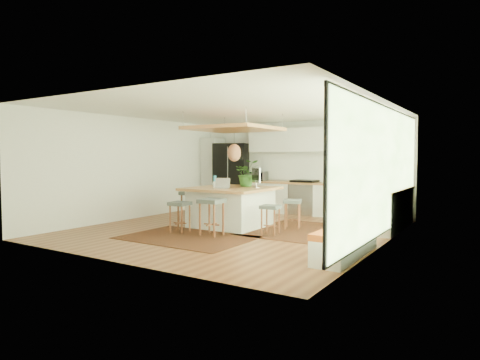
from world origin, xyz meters
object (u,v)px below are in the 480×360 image
Objects in this scene: island at (231,207)px; island_plant at (247,176)px; laptop at (221,183)px; stool_near_right at (212,219)px; stool_near_left at (180,216)px; monitor at (256,176)px; stool_right_front at (270,218)px; fridge at (232,180)px; stool_left_side at (192,209)px; microwave at (259,175)px; stool_right_back at (292,213)px.

island_plant reaches higher than island.
stool_near_right is at bearing -89.54° from laptop.
island is 0.89m from island_plant.
laptop is at bearing -86.79° from island.
monitor is at bearing 57.36° from stool_near_left.
island_plant is at bearing 139.95° from stool_right_front.
stool_near_left is (1.36, -4.13, -0.57)m from fridge.
stool_right_front is at bearing -4.97° from monitor.
stool_left_side is at bearing 143.61° from laptop.
stool_near_right is 4.35m from microwave.
island_plant reaches higher than microwave.
island is at bearing -110.38° from monitor.
stool_right_front is at bearing -60.08° from microwave.
stool_left_side is at bearing -91.13° from fridge.
island is 0.73m from laptop.
stool_left_side is (-2.42, 0.37, 0.00)m from stool_right_front.
stool_near_right is at bearing -83.67° from island_plant.
island is at bearing -72.33° from fridge.
monitor is at bearing 14.25° from stool_left_side.
fridge is 4.64m from stool_right_front.
island_plant reaches higher than monitor.
stool_left_side is 1.57× the size of microwave.
stool_near_left is 4.24m from microwave.
laptop is (-0.29, 0.78, 0.70)m from stool_near_right.
laptop is (0.02, -0.44, 0.58)m from island.
fridge is 4.06m from stool_right_back.
stool_near_right is 1.75m from monitor.
laptop is (1.88, -3.30, 0.12)m from fridge.
fridge is 3.08m from island_plant.
stool_right_back is at bearing 43.01° from stool_near_left.
stool_right_back is 1.50m from island_plant.
fridge reaches higher than laptop.
monitor is 0.44m from island_plant.
stool_near_right is 2.12× the size of laptop.
microwave is at bearing 107.33° from island.
stool_left_side reaches higher than stool_near_left.
stool_left_side is at bearing -166.73° from stool_right_back.
fridge is 3.11m from stool_left_side.
island_plant is at bearing 178.03° from stool_right_back.
microwave is (-0.92, 3.33, 0.05)m from laptop.
microwave is (-1.41, 2.59, -0.09)m from monitor.
stool_left_side is (-2.48, -0.58, 0.00)m from stool_right_back.
monitor reaches higher than laptop.
stool_near_left is at bearing -111.43° from island.
fridge is at bearing 123.08° from island.
fridge reaches higher than microwave.
laptop reaches higher than island.
island_plant is at bearing 27.04° from stool_left_side.
laptop is (-1.29, 0.04, 0.70)m from stool_right_front.
fridge is 0.98m from microwave.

